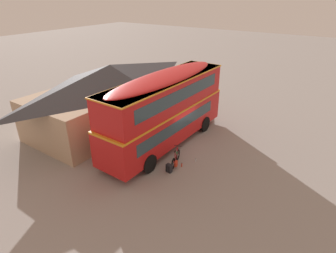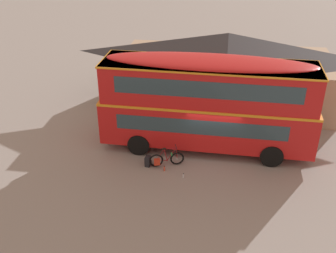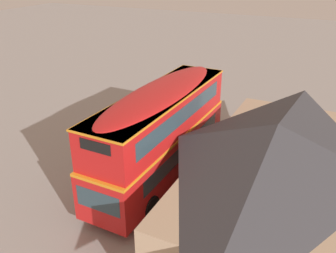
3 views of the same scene
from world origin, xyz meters
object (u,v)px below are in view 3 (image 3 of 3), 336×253
(backpack_on_ground, at_px, (151,142))
(water_bottle_red_squeeze, at_px, (139,149))
(double_decker_bus, at_px, (161,130))
(touring_bicycle, at_px, (145,147))
(water_bottle_clear_plastic, at_px, (125,155))

(backpack_on_ground, xyz_separation_m, water_bottle_red_squeeze, (0.84, -0.33, -0.16))
(double_decker_bus, distance_m, touring_bicycle, 3.50)
(double_decker_bus, xyz_separation_m, backpack_on_ground, (-2.65, -2.03, -2.36))
(double_decker_bus, height_order, touring_bicycle, double_decker_bus)
(backpack_on_ground, height_order, water_bottle_clear_plastic, backpack_on_ground)
(backpack_on_ground, xyz_separation_m, water_bottle_clear_plastic, (1.77, -0.74, -0.18))
(double_decker_bus, relative_size, water_bottle_clear_plastic, 50.24)
(water_bottle_clear_plastic, bearing_deg, double_decker_bus, 72.42)
(water_bottle_red_squeeze, bearing_deg, touring_bicycle, 90.07)
(double_decker_bus, bearing_deg, backpack_on_ground, -142.53)
(water_bottle_red_squeeze, bearing_deg, double_decker_bus, 52.52)
(water_bottle_red_squeeze, height_order, water_bottle_clear_plastic, water_bottle_red_squeeze)
(touring_bicycle, distance_m, water_bottle_clear_plastic, 1.28)
(water_bottle_clear_plastic, bearing_deg, backpack_on_ground, 157.41)
(touring_bicycle, distance_m, backpack_on_ground, 0.85)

